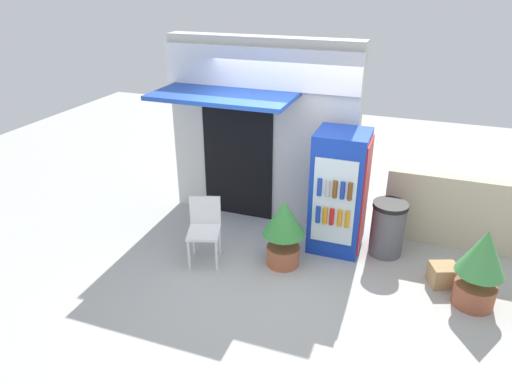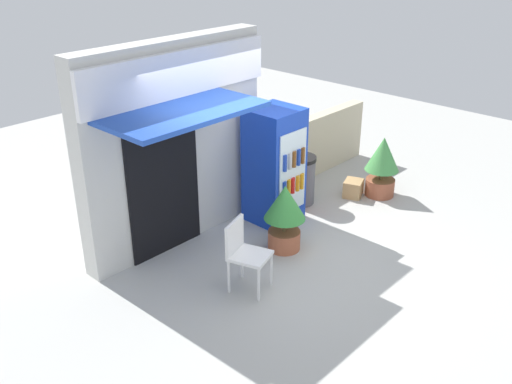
{
  "view_description": "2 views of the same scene",
  "coord_description": "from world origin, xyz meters",
  "px_view_note": "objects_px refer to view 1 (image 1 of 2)",
  "views": [
    {
      "loc": [
        1.64,
        -4.97,
        3.59
      ],
      "look_at": [
        -0.29,
        0.35,
        0.91
      ],
      "focal_mm": 32.42,
      "sensor_mm": 36.0,
      "label": 1
    },
    {
      "loc": [
        -5.11,
        -4.25,
        4.11
      ],
      "look_at": [
        -0.19,
        0.33,
        0.93
      ],
      "focal_mm": 40.22,
      "sensor_mm": 36.0,
      "label": 2
    }
  ],
  "objects_px": {
    "plastic_chair": "(205,225)",
    "cardboard_box": "(443,275)",
    "potted_plant_curbside": "(481,264)",
    "drink_cooler": "(339,192)",
    "trash_bin": "(388,228)",
    "potted_plant_near_shop": "(284,228)"
  },
  "relations": [
    {
      "from": "plastic_chair",
      "to": "cardboard_box",
      "type": "relative_size",
      "value": 2.75
    },
    {
      "from": "potted_plant_curbside",
      "to": "cardboard_box",
      "type": "xyz_separation_m",
      "value": [
        -0.34,
        0.29,
        -0.43
      ]
    },
    {
      "from": "drink_cooler",
      "to": "plastic_chair",
      "type": "bearing_deg",
      "value": -150.17
    },
    {
      "from": "potted_plant_curbside",
      "to": "trash_bin",
      "type": "distance_m",
      "value": 1.37
    },
    {
      "from": "drink_cooler",
      "to": "cardboard_box",
      "type": "distance_m",
      "value": 1.69
    },
    {
      "from": "potted_plant_near_shop",
      "to": "potted_plant_curbside",
      "type": "height_order",
      "value": "potted_plant_curbside"
    },
    {
      "from": "drink_cooler",
      "to": "cardboard_box",
      "type": "bearing_deg",
      "value": -16.8
    },
    {
      "from": "potted_plant_curbside",
      "to": "cardboard_box",
      "type": "relative_size",
      "value": 3.1
    },
    {
      "from": "potted_plant_near_shop",
      "to": "trash_bin",
      "type": "relative_size",
      "value": 1.21
    },
    {
      "from": "potted_plant_near_shop",
      "to": "trash_bin",
      "type": "xyz_separation_m",
      "value": [
        1.28,
        0.75,
        -0.16
      ]
    },
    {
      "from": "potted_plant_near_shop",
      "to": "cardboard_box",
      "type": "distance_m",
      "value": 2.1
    },
    {
      "from": "drink_cooler",
      "to": "trash_bin",
      "type": "distance_m",
      "value": 0.84
    },
    {
      "from": "potted_plant_near_shop",
      "to": "potted_plant_curbside",
      "type": "xyz_separation_m",
      "value": [
        2.38,
        -0.04,
        0.01
      ]
    },
    {
      "from": "cardboard_box",
      "to": "potted_plant_near_shop",
      "type": "bearing_deg",
      "value": -173.02
    },
    {
      "from": "trash_bin",
      "to": "cardboard_box",
      "type": "bearing_deg",
      "value": -33.33
    },
    {
      "from": "potted_plant_curbside",
      "to": "trash_bin",
      "type": "relative_size",
      "value": 1.28
    },
    {
      "from": "plastic_chair",
      "to": "potted_plant_curbside",
      "type": "height_order",
      "value": "potted_plant_curbside"
    },
    {
      "from": "cardboard_box",
      "to": "potted_plant_curbside",
      "type": "bearing_deg",
      "value": -40.84
    },
    {
      "from": "plastic_chair",
      "to": "potted_plant_near_shop",
      "type": "distance_m",
      "value": 1.07
    },
    {
      "from": "potted_plant_near_shop",
      "to": "cardboard_box",
      "type": "xyz_separation_m",
      "value": [
        2.05,
        0.25,
        -0.42
      ]
    },
    {
      "from": "potted_plant_near_shop",
      "to": "cardboard_box",
      "type": "relative_size",
      "value": 2.92
    },
    {
      "from": "potted_plant_near_shop",
      "to": "plastic_chair",
      "type": "bearing_deg",
      "value": -167.13
    }
  ]
}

